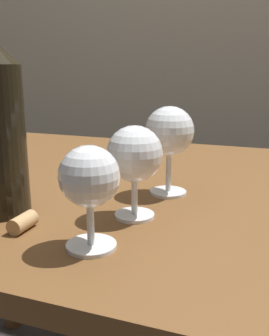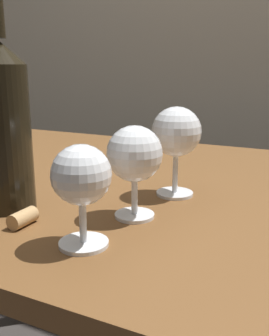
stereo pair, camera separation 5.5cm
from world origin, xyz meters
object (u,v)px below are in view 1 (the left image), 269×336
Objects in this scene: wine_glass_cabernet at (89,179)px; wine_glass_rose at (135,156)px; cork at (23,222)px; wine_glass_white at (169,132)px.

wine_glass_rose reaches higher than wine_glass_cabernet.
wine_glass_cabernet reaches higher than cork.
cork is at bearing -122.95° from wine_glass_white.
wine_glass_cabernet is 0.11m from wine_glass_rose.
wine_glass_cabernet is 0.23m from wine_glass_white.
wine_glass_cabernet is 0.84× the size of wine_glass_white.
wine_glass_rose is at bearing -98.18° from wine_glass_white.
cork is (-0.11, 0.01, -0.07)m from wine_glass_cabernet.
wine_glass_cabernet is at bearing -97.70° from wine_glass_rose.
wine_glass_rose is 3.18× the size of cork.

